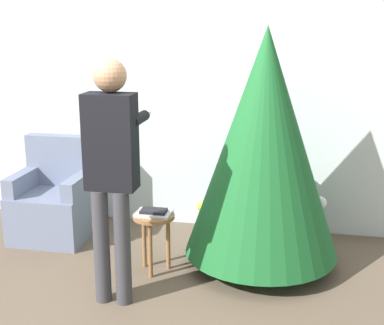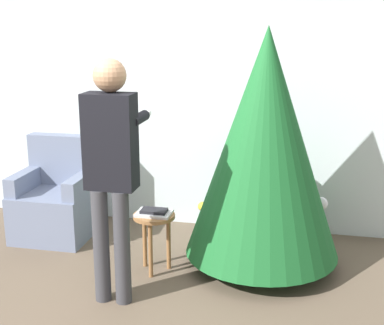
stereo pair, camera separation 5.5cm
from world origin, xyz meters
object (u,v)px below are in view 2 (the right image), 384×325
object	(u,v)px
christmas_tree	(265,144)
person_standing	(111,161)
armchair	(56,202)
side_stool	(154,226)

from	to	relation	value
christmas_tree	person_standing	xyz separation A→B (m)	(-1.03, -0.78, 0.00)
armchair	christmas_tree	bearing A→B (deg)	-7.36
christmas_tree	person_standing	world-z (taller)	christmas_tree
person_standing	side_stool	xyz separation A→B (m)	(0.17, 0.49, -0.67)
armchair	side_stool	bearing A→B (deg)	-25.62
armchair	side_stool	size ratio (longest dim) A/B	1.91
christmas_tree	person_standing	bearing A→B (deg)	-142.70
christmas_tree	side_stool	distance (m)	1.13
armchair	person_standing	size ratio (longest dim) A/B	0.53
christmas_tree	side_stool	bearing A→B (deg)	-161.34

